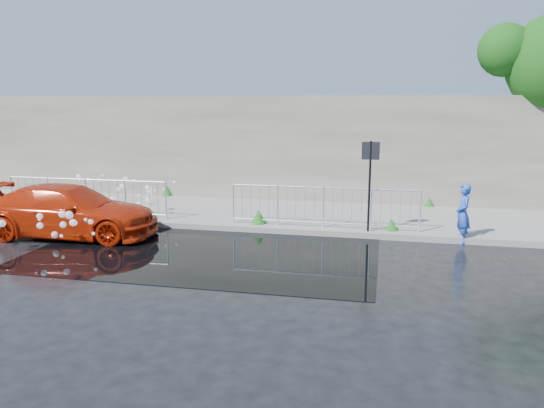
{
  "coord_description": "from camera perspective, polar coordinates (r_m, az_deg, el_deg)",
  "views": [
    {
      "loc": [
        4.57,
        -10.49,
        3.53
      ],
      "look_at": [
        1.89,
        1.98,
        1.0
      ],
      "focal_mm": 35.0,
      "sensor_mm": 36.0,
      "label": 1
    }
  ],
  "objects": [
    {
      "name": "retaining_wall",
      "position": [
        18.35,
        -2.35,
        6.11
      ],
      "size": [
        30.0,
        0.6,
        3.5
      ],
      "primitive_type": "cube",
      "color": "#5F5B50",
      "rests_on": "pavement"
    },
    {
      "name": "railing_right",
      "position": [
        14.21,
        5.55,
        -0.18
      ],
      "size": [
        5.05,
        0.05,
        1.1
      ],
      "color": "silver",
      "rests_on": "pavement"
    },
    {
      "name": "pavement",
      "position": [
        16.52,
        -4.21,
        -0.89
      ],
      "size": [
        30.0,
        4.0,
        0.15
      ],
      "primitive_type": "cube",
      "color": "gray",
      "rests_on": "ground"
    },
    {
      "name": "curb",
      "position": [
        14.66,
        -6.4,
        -2.47
      ],
      "size": [
        30.0,
        0.25,
        0.16
      ],
      "primitive_type": "cube",
      "color": "gray",
      "rests_on": "ground"
    },
    {
      "name": "railing_left",
      "position": [
        16.52,
        -19.33,
        0.84
      ],
      "size": [
        5.05,
        0.05,
        1.1
      ],
      "color": "silver",
      "rests_on": "pavement"
    },
    {
      "name": "ground",
      "position": [
        11.98,
        -10.96,
        -6.13
      ],
      "size": [
        90.0,
        90.0,
        0.0
      ],
      "primitive_type": "plane",
      "color": "black",
      "rests_on": "ground"
    },
    {
      "name": "sign_post",
      "position": [
        13.72,
        10.5,
        3.46
      ],
      "size": [
        0.45,
        0.06,
        2.5
      ],
      "color": "black",
      "rests_on": "ground"
    },
    {
      "name": "water_spray",
      "position": [
        15.24,
        -19.19,
        -0.04
      ],
      "size": [
        3.5,
        5.67,
        1.06
      ],
      "color": "white",
      "rests_on": "ground"
    },
    {
      "name": "puddle",
      "position": [
        12.69,
        -7.11,
        -4.99
      ],
      "size": [
        8.0,
        5.0,
        0.01
      ],
      "primitive_type": "cube",
      "color": "black",
      "rests_on": "ground"
    },
    {
      "name": "red_car",
      "position": [
        14.77,
        -21.01,
        -0.7
      ],
      "size": [
        4.74,
        2.21,
        1.34
      ],
      "primitive_type": "imported",
      "rotation": [
        0.0,
        0.0,
        1.64
      ],
      "color": "#B42207",
      "rests_on": "ground"
    },
    {
      "name": "weeds",
      "position": [
        16.13,
        -5.76,
        -0.34
      ],
      "size": [
        12.17,
        3.93,
        0.37
      ],
      "color": "#144C16",
      "rests_on": "pavement"
    },
    {
      "name": "person",
      "position": [
        13.91,
        19.85,
        -1.01
      ],
      "size": [
        0.43,
        0.59,
        1.49
      ],
      "primitive_type": "imported",
      "rotation": [
        0.0,
        0.0,
        -1.43
      ],
      "color": "blue",
      "rests_on": "ground"
    }
  ]
}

